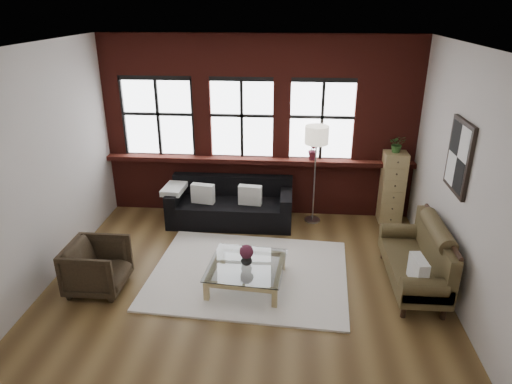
# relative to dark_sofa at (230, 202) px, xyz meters

# --- Properties ---
(floor) EXTENTS (5.50, 5.50, 0.00)m
(floor) POSITION_rel_dark_sofa_xyz_m (0.46, -1.90, -0.39)
(floor) COLOR brown
(floor) RESTS_ON ground
(ceiling) EXTENTS (5.50, 5.50, 0.00)m
(ceiling) POSITION_rel_dark_sofa_xyz_m (0.46, -1.90, 2.81)
(ceiling) COLOR white
(ceiling) RESTS_ON ground
(wall_back) EXTENTS (5.50, 0.00, 5.50)m
(wall_back) POSITION_rel_dark_sofa_xyz_m (0.46, 0.60, 1.21)
(wall_back) COLOR beige
(wall_back) RESTS_ON ground
(wall_front) EXTENTS (5.50, 0.00, 5.50)m
(wall_front) POSITION_rel_dark_sofa_xyz_m (0.46, -4.40, 1.21)
(wall_front) COLOR beige
(wall_front) RESTS_ON ground
(wall_left) EXTENTS (0.00, 5.00, 5.00)m
(wall_left) POSITION_rel_dark_sofa_xyz_m (-2.29, -1.90, 1.21)
(wall_left) COLOR beige
(wall_left) RESTS_ON ground
(wall_right) EXTENTS (0.00, 5.00, 5.00)m
(wall_right) POSITION_rel_dark_sofa_xyz_m (3.21, -1.90, 1.21)
(wall_right) COLOR beige
(wall_right) RESTS_ON ground
(brick_backwall) EXTENTS (5.50, 0.12, 3.20)m
(brick_backwall) POSITION_rel_dark_sofa_xyz_m (0.46, 0.54, 1.21)
(brick_backwall) COLOR #551A14
(brick_backwall) RESTS_ON floor
(sill_ledge) EXTENTS (5.50, 0.30, 0.08)m
(sill_ledge) POSITION_rel_dark_sofa_xyz_m (0.46, 0.45, 0.65)
(sill_ledge) COLOR #551A14
(sill_ledge) RESTS_ON brick_backwall
(window_left) EXTENTS (1.38, 0.10, 1.50)m
(window_left) POSITION_rel_dark_sofa_xyz_m (-1.34, 0.55, 1.36)
(window_left) COLOR black
(window_left) RESTS_ON brick_backwall
(window_mid) EXTENTS (1.38, 0.10, 1.50)m
(window_mid) POSITION_rel_dark_sofa_xyz_m (0.16, 0.55, 1.36)
(window_mid) COLOR black
(window_mid) RESTS_ON brick_backwall
(window_right) EXTENTS (1.38, 0.10, 1.50)m
(window_right) POSITION_rel_dark_sofa_xyz_m (1.56, 0.55, 1.36)
(window_right) COLOR black
(window_right) RESTS_ON brick_backwall
(wall_poster) EXTENTS (0.05, 0.74, 0.94)m
(wall_poster) POSITION_rel_dark_sofa_xyz_m (3.18, -1.60, 1.46)
(wall_poster) COLOR black
(wall_poster) RESTS_ON wall_right
(shag_rug) EXTENTS (2.94, 2.38, 0.03)m
(shag_rug) POSITION_rel_dark_sofa_xyz_m (0.49, -1.67, -0.38)
(shag_rug) COLOR silver
(shag_rug) RESTS_ON floor
(dark_sofa) EXTENTS (2.17, 0.88, 0.79)m
(dark_sofa) POSITION_rel_dark_sofa_xyz_m (0.00, 0.00, 0.00)
(dark_sofa) COLOR black
(dark_sofa) RESTS_ON floor
(pillow_a) EXTENTS (0.42, 0.20, 0.34)m
(pillow_a) POSITION_rel_dark_sofa_xyz_m (-0.47, -0.10, 0.19)
(pillow_a) COLOR silver
(pillow_a) RESTS_ON dark_sofa
(pillow_b) EXTENTS (0.41, 0.18, 0.34)m
(pillow_b) POSITION_rel_dark_sofa_xyz_m (0.36, -0.10, 0.19)
(pillow_b) COLOR silver
(pillow_b) RESTS_ON dark_sofa
(vintage_settee) EXTENTS (0.74, 1.68, 0.89)m
(vintage_settee) POSITION_rel_dark_sofa_xyz_m (2.76, -1.76, 0.05)
(vintage_settee) COLOR #45391F
(vintage_settee) RESTS_ON floor
(pillow_settee) EXTENTS (0.18, 0.39, 0.34)m
(pillow_settee) POSITION_rel_dark_sofa_xyz_m (2.68, -2.27, 0.17)
(pillow_settee) COLOR silver
(pillow_settee) RESTS_ON vintage_settee
(armchair) EXTENTS (0.77, 0.75, 0.69)m
(armchair) POSITION_rel_dark_sofa_xyz_m (-1.53, -2.18, -0.05)
(armchair) COLOR black
(armchair) RESTS_ON floor
(coffee_table) EXTENTS (1.11, 1.11, 0.35)m
(coffee_table) POSITION_rel_dark_sofa_xyz_m (0.48, -1.94, -0.23)
(coffee_table) COLOR tan
(coffee_table) RESTS_ON shag_rug
(vase) EXTENTS (0.20, 0.20, 0.16)m
(vase) POSITION_rel_dark_sofa_xyz_m (0.48, -1.94, 0.02)
(vase) COLOR #B2B2B2
(vase) RESTS_ON coffee_table
(flowers) EXTENTS (0.19, 0.19, 0.19)m
(flowers) POSITION_rel_dark_sofa_xyz_m (0.48, -1.94, 0.14)
(flowers) COLOR #5C1F33
(flowers) RESTS_ON vase
(drawer_chest) EXTENTS (0.40, 0.40, 1.29)m
(drawer_chest) POSITION_rel_dark_sofa_xyz_m (2.84, 0.32, 0.25)
(drawer_chest) COLOR tan
(drawer_chest) RESTS_ON floor
(potted_plant_top) EXTENTS (0.29, 0.26, 0.30)m
(potted_plant_top) POSITION_rel_dark_sofa_xyz_m (2.84, 0.32, 1.05)
(potted_plant_top) COLOR #2D5923
(potted_plant_top) RESTS_ON drawer_chest
(floor_lamp) EXTENTS (0.40, 0.40, 1.90)m
(floor_lamp) POSITION_rel_dark_sofa_xyz_m (1.47, 0.18, 0.56)
(floor_lamp) COLOR #A5A5A8
(floor_lamp) RESTS_ON floor
(sill_plant) EXTENTS (0.24, 0.21, 0.36)m
(sill_plant) POSITION_rel_dark_sofa_xyz_m (1.44, 0.42, 0.87)
(sill_plant) COLOR #5C1F33
(sill_plant) RESTS_ON sill_ledge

